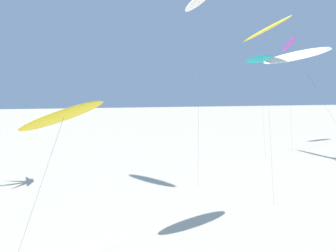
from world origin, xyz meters
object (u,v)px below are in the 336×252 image
at_px(flying_kite_1, 260,59).
at_px(flying_kite_5, 289,44).
at_px(flying_kite_6, 64,115).
at_px(flying_kite_2, 265,30).
at_px(flying_kite_3, 298,55).
at_px(flying_kite_4, 199,0).

height_order(flying_kite_1, flying_kite_5, flying_kite_5).
bearing_deg(flying_kite_1, flying_kite_6, -130.80).
xyz_separation_m(flying_kite_1, flying_kite_2, (-8.14, -18.36, 1.61)).
xyz_separation_m(flying_kite_5, flying_kite_6, (-33.21, -34.04, -8.18)).
bearing_deg(flying_kite_3, flying_kite_5, 63.23).
height_order(flying_kite_2, flying_kite_3, flying_kite_2).
xyz_separation_m(flying_kite_3, flying_kite_4, (-10.51, 2.17, 5.89)).
distance_m(flying_kite_1, flying_kite_5, 7.87).
bearing_deg(flying_kite_6, flying_kite_2, 33.99).
height_order(flying_kite_2, flying_kite_6, flying_kite_2).
height_order(flying_kite_3, flying_kite_6, flying_kite_3).
bearing_deg(flying_kite_2, flying_kite_6, -146.01).
height_order(flying_kite_1, flying_kite_6, flying_kite_1).
distance_m(flying_kite_2, flying_kite_6, 23.34).
distance_m(flying_kite_1, flying_kite_3, 16.51).
xyz_separation_m(flying_kite_3, flying_kite_6, (-23.41, -14.62, -4.80)).
bearing_deg(flying_kite_1, flying_kite_2, -113.90).
height_order(flying_kite_3, flying_kite_4, flying_kite_4).
bearing_deg(flying_kite_6, flying_kite_4, 52.46).
distance_m(flying_kite_3, flying_kite_5, 22.02).
xyz_separation_m(flying_kite_2, flying_kite_6, (-18.45, -12.44, -7.06)).
height_order(flying_kite_2, flying_kite_4, flying_kite_4).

